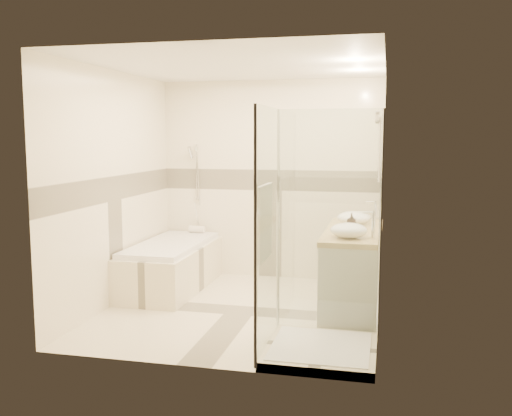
% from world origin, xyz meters
% --- Properties ---
extents(room, '(2.82, 3.02, 2.52)m').
position_xyz_m(room, '(0.06, 0.01, 1.26)').
color(room, beige).
rests_on(room, ground).
extents(bathtub, '(0.75, 1.70, 0.56)m').
position_xyz_m(bathtub, '(-1.02, 0.65, 0.31)').
color(bathtub, beige).
rests_on(bathtub, ground).
extents(vanity, '(0.58, 1.62, 0.85)m').
position_xyz_m(vanity, '(1.12, 0.30, 0.43)').
color(vanity, silver).
rests_on(vanity, ground).
extents(shower_enclosure, '(0.96, 0.93, 2.04)m').
position_xyz_m(shower_enclosure, '(0.83, -0.97, 0.51)').
color(shower_enclosure, beige).
rests_on(shower_enclosure, ground).
extents(vessel_sink_near, '(0.36, 0.36, 0.14)m').
position_xyz_m(vessel_sink_near, '(1.10, 0.64, 0.92)').
color(vessel_sink_near, white).
rests_on(vessel_sink_near, vanity).
extents(vessel_sink_far, '(0.35, 0.35, 0.14)m').
position_xyz_m(vessel_sink_far, '(1.10, -0.20, 0.92)').
color(vessel_sink_far, white).
rests_on(vessel_sink_far, vanity).
extents(faucet_near, '(0.11, 0.03, 0.27)m').
position_xyz_m(faucet_near, '(1.32, 0.64, 1.00)').
color(faucet_near, silver).
rests_on(faucet_near, vanity).
extents(faucet_far, '(0.11, 0.03, 0.26)m').
position_xyz_m(faucet_far, '(1.32, -0.20, 1.00)').
color(faucet_far, silver).
rests_on(faucet_far, vanity).
extents(amenity_bottle_a, '(0.09, 0.09, 0.18)m').
position_xyz_m(amenity_bottle_a, '(1.10, 0.19, 0.94)').
color(amenity_bottle_a, black).
rests_on(amenity_bottle_a, vanity).
extents(amenity_bottle_b, '(0.12, 0.12, 0.15)m').
position_xyz_m(amenity_bottle_b, '(1.10, 0.27, 0.92)').
color(amenity_bottle_b, black).
rests_on(amenity_bottle_b, vanity).
extents(folded_towels, '(0.16, 0.26, 0.08)m').
position_xyz_m(folded_towels, '(1.10, 1.01, 0.89)').
color(folded_towels, white).
rests_on(folded_towels, vanity).
extents(rolled_towel, '(0.20, 0.09, 0.09)m').
position_xyz_m(rolled_towel, '(-0.95, 1.37, 0.61)').
color(rolled_towel, white).
rests_on(rolled_towel, bathtub).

